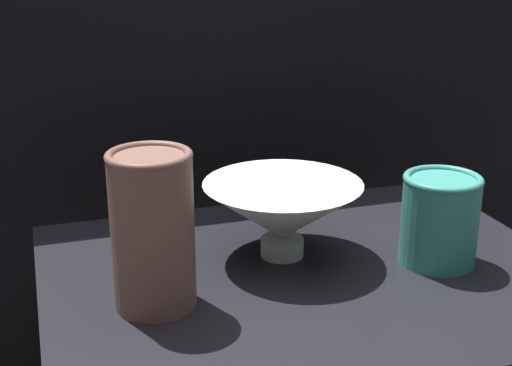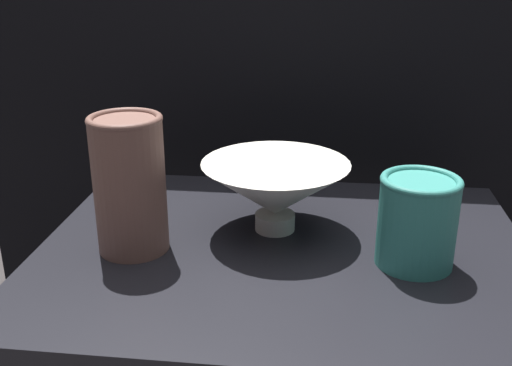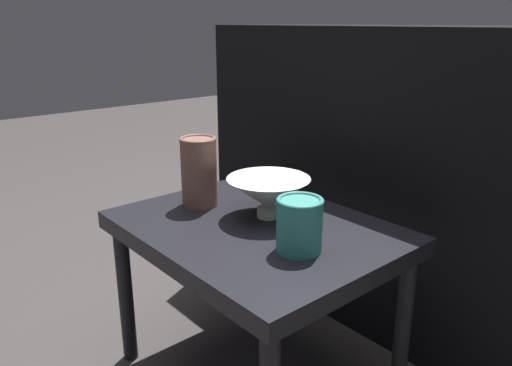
{
  "view_description": "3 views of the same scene",
  "coord_description": "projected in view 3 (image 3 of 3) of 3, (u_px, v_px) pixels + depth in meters",
  "views": [
    {
      "loc": [
        -0.29,
        -0.69,
        0.78
      ],
      "look_at": [
        -0.04,
        0.06,
        0.5
      ],
      "focal_mm": 50.0,
      "sensor_mm": 36.0,
      "label": 1
    },
    {
      "loc": [
        0.05,
        -0.66,
        0.75
      ],
      "look_at": [
        -0.04,
        0.05,
        0.47
      ],
      "focal_mm": 42.0,
      "sensor_mm": 36.0,
      "label": 2
    },
    {
      "loc": [
        0.78,
        -0.67,
        0.83
      ],
      "look_at": [
        -0.04,
        0.03,
        0.48
      ],
      "focal_mm": 35.0,
      "sensor_mm": 36.0,
      "label": 3
    }
  ],
  "objects": [
    {
      "name": "vase_colorful_right",
      "position": [
        299.0,
        224.0,
        0.96
      ],
      "size": [
        0.09,
        0.09,
        0.11
      ],
      "color": "teal",
      "rests_on": "table"
    },
    {
      "name": "table",
      "position": [
        256.0,
        244.0,
        1.12
      ],
      "size": [
        0.61,
        0.47,
        0.41
      ],
      "color": "black",
      "rests_on": "ground_plane"
    },
    {
      "name": "bowl",
      "position": [
        268.0,
        193.0,
        1.13
      ],
      "size": [
        0.19,
        0.19,
        0.09
      ],
      "color": "silver",
      "rests_on": "table"
    },
    {
      "name": "couch_backdrop",
      "position": [
        406.0,
        172.0,
        1.47
      ],
      "size": [
        1.18,
        0.5,
        0.82
      ],
      "color": "black",
      "rests_on": "ground_plane"
    },
    {
      "name": "vase_textured_left",
      "position": [
        199.0,
        171.0,
        1.2
      ],
      "size": [
        0.09,
        0.09,
        0.17
      ],
      "color": "brown",
      "rests_on": "table"
    }
  ]
}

